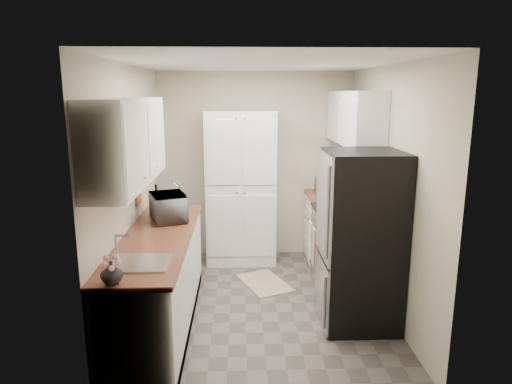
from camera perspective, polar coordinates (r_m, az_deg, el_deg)
ground at (r=5.05m, az=0.56°, el=-13.79°), size 3.20×3.20×0.00m
room_shell at (r=4.56m, az=0.38°, el=4.81°), size 2.64×3.24×2.52m
pantry_cabinet at (r=5.97m, az=-1.90°, el=0.52°), size 0.90×0.55×2.00m
base_cabinet_left at (r=4.54m, az=-12.00°, el=-11.10°), size 0.60×2.30×0.88m
countertop_left at (r=4.38m, az=-12.28°, el=-5.57°), size 0.63×2.33×0.04m
base_cabinet_right at (r=6.11m, az=9.42°, el=-4.80°), size 0.60×0.80×0.88m
countertop_right at (r=5.99m, az=9.57°, el=-0.59°), size 0.63×0.83×0.04m
electric_range at (r=5.35m, az=10.94°, el=-6.93°), size 0.71×0.78×1.13m
refrigerator at (r=4.49m, az=12.96°, el=-5.81°), size 0.70×0.72×1.70m
microwave at (r=4.84m, az=-10.85°, el=-1.86°), size 0.48×0.58×0.27m
wine_bottle at (r=5.18m, az=-12.33°, el=-0.90°), size 0.07×0.07×0.28m
flower_vase at (r=3.38m, az=-17.62°, el=-9.55°), size 0.18×0.18×0.16m
cutting_board at (r=5.40m, az=-9.48°, el=-0.25°), size 0.10×0.22×0.28m
toaster_oven at (r=6.10m, az=9.24°, el=1.02°), size 0.46×0.51×0.24m
fruit_basket at (r=6.05m, az=9.09°, el=2.58°), size 0.26×0.26×0.10m
kitchen_mat at (r=5.54m, az=1.05°, el=-11.29°), size 0.69×0.83×0.01m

